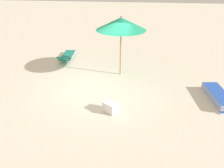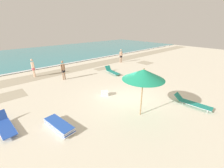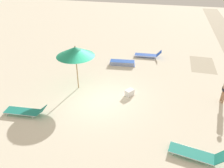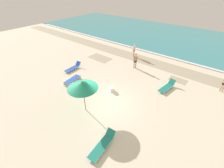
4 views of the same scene
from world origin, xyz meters
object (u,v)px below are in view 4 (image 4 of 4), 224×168
Objects in this scene: sun_lounger_under_umbrella at (102,145)px; beachgoer_shoreline_child at (134,49)px; sun_lounger_near_water_left at (167,87)px; lounger_stack at (72,80)px; cooler_box at (112,89)px; sun_lounger_beside_umbrella at (73,68)px; beach_umbrella at (82,85)px; beachgoer_strolling_adult at (135,60)px.

beachgoer_shoreline_child is at bearing 108.66° from sun_lounger_under_umbrella.
beachgoer_shoreline_child is at bearing 155.05° from sun_lounger_near_water_left.
lounger_stack is 3.24× the size of cooler_box.
beach_umbrella is at bearing -35.04° from sun_lounger_beside_umbrella.
lounger_stack is at bearing 47.45° from beachgoer_strolling_adult.
beach_umbrella is at bearing 79.12° from beachgoer_strolling_adult.
beachgoer_shoreline_child is (-6.29, 4.27, 0.78)m from sun_lounger_near_water_left.
sun_lounger_near_water_left is 7.64m from beachgoer_shoreline_child.
sun_lounger_under_umbrella is 8.29m from sun_lounger_near_water_left.
sun_lounger_near_water_left is (7.84, 4.75, 0.06)m from lounger_stack.
beachgoer_strolling_adult reaches higher than lounger_stack.
sun_lounger_near_water_left is at bearing 59.65° from beach_umbrella.
beachgoer_shoreline_child is at bearing -70.78° from beachgoer_strolling_adult.
beachgoer_strolling_adult is at bearing 24.03° from beachgoer_shoreline_child.
sun_lounger_beside_umbrella is (-1.99, 1.72, 0.05)m from lounger_stack.
sun_lounger_near_water_left is at bearing 144.94° from beachgoer_strolling_adult.
sun_lounger_near_water_left is 1.23× the size of beachgoer_shoreline_child.
beachgoer_strolling_adult reaches higher than sun_lounger_near_water_left.
cooler_box is at bearing -128.98° from sun_lounger_near_water_left.
beach_umbrella reaches higher than beachgoer_shoreline_child.
lounger_stack is at bearing -44.32° from sun_lounger_beside_umbrella.
beachgoer_shoreline_child is (1.56, 9.02, 0.84)m from lounger_stack.
sun_lounger_near_water_left is at bearing 45.64° from beachgoer_shoreline_child.
cooler_box is at bearing 10.75° from lounger_stack.
beachgoer_shoreline_child reaches higher than sun_lounger_near_water_left.
cooler_box is (5.96, -0.43, -0.03)m from sun_lounger_beside_umbrella.
sun_lounger_beside_umbrella reaches higher than sun_lounger_under_umbrella.
sun_lounger_beside_umbrella is at bearing 26.33° from beachgoer_strolling_adult.
beach_umbrella is 4.46× the size of cooler_box.
lounger_stack is at bearing 52.10° from cooler_box.
beach_umbrella is 1.55× the size of beachgoer_shoreline_child.
sun_lounger_under_umbrella reaches higher than lounger_stack.
lounger_stack is 1.12× the size of beachgoer_shoreline_child.
beachgoer_strolling_adult is at bearing 55.20° from lounger_stack.
cooler_box reaches higher than lounger_stack.
beach_umbrella is 1.22× the size of sun_lounger_under_umbrella.
sun_lounger_beside_umbrella is at bearing -36.05° from beachgoer_shoreline_child.
beachgoer_shoreline_child reaches higher than sun_lounger_under_umbrella.
beachgoer_strolling_adult reaches higher than sun_lounger_under_umbrella.
sun_lounger_beside_umbrella reaches higher than cooler_box.
sun_lounger_under_umbrella is (7.09, -3.50, 0.05)m from lounger_stack.
sun_lounger_near_water_left reaches higher than sun_lounger_under_umbrella.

